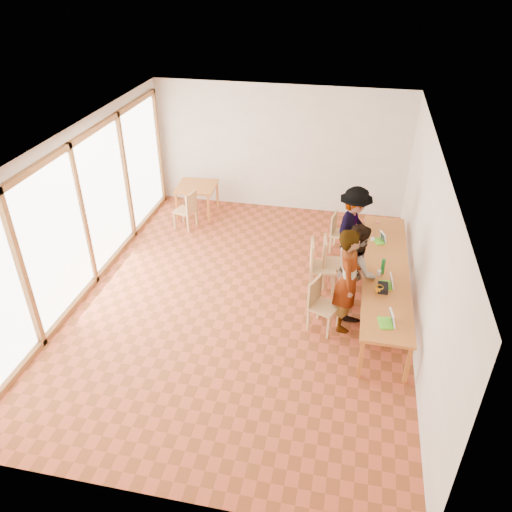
# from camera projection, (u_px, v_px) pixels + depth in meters

# --- Properties ---
(ground) EXTENTS (8.00, 8.00, 0.00)m
(ground) POSITION_uv_depth(u_px,v_px,m) (243.00, 300.00, 9.24)
(ground) COLOR #AF482A
(ground) RESTS_ON ground
(wall_back) EXTENTS (6.00, 0.10, 3.00)m
(wall_back) POSITION_uv_depth(u_px,v_px,m) (280.00, 149.00, 11.77)
(wall_back) COLOR silver
(wall_back) RESTS_ON ground
(wall_front) EXTENTS (6.00, 0.10, 3.00)m
(wall_front) POSITION_uv_depth(u_px,v_px,m) (153.00, 412.00, 5.12)
(wall_front) COLOR silver
(wall_front) RESTS_ON ground
(wall_right) EXTENTS (0.10, 8.00, 3.00)m
(wall_right) POSITION_uv_depth(u_px,v_px,m) (425.00, 247.00, 7.93)
(wall_right) COLOR silver
(wall_right) RESTS_ON ground
(window_wall) EXTENTS (0.10, 8.00, 3.00)m
(window_wall) POSITION_uv_depth(u_px,v_px,m) (81.00, 213.00, 8.96)
(window_wall) COLOR white
(window_wall) RESTS_ON ground
(ceiling) EXTENTS (6.00, 8.00, 0.04)m
(ceiling) POSITION_uv_depth(u_px,v_px,m) (240.00, 142.00, 7.65)
(ceiling) COLOR white
(ceiling) RESTS_ON wall_back
(communal_table) EXTENTS (0.80, 4.00, 0.75)m
(communal_table) POSITION_uv_depth(u_px,v_px,m) (386.00, 271.00, 8.79)
(communal_table) COLOR #BC7129
(communal_table) RESTS_ON ground
(side_table) EXTENTS (0.90, 0.90, 0.75)m
(side_table) POSITION_uv_depth(u_px,v_px,m) (197.00, 188.00, 11.87)
(side_table) COLOR #BC7129
(side_table) RESTS_ON ground
(chair_near) EXTENTS (0.57, 0.57, 0.50)m
(chair_near) POSITION_uv_depth(u_px,v_px,m) (319.00, 299.00, 8.31)
(chair_near) COLOR tan
(chair_near) RESTS_ON ground
(chair_mid) EXTENTS (0.53, 0.53, 0.54)m
(chair_mid) POSITION_uv_depth(u_px,v_px,m) (317.00, 261.00, 9.22)
(chair_mid) COLOR tan
(chair_mid) RESTS_ON ground
(chair_far) EXTENTS (0.52, 0.52, 0.53)m
(chair_far) POSITION_uv_depth(u_px,v_px,m) (330.00, 257.00, 9.34)
(chair_far) COLOR tan
(chair_far) RESTS_ON ground
(chair_empty) EXTENTS (0.46, 0.46, 0.45)m
(chair_empty) POSITION_uv_depth(u_px,v_px,m) (337.00, 228.00, 10.50)
(chair_empty) COLOR tan
(chair_empty) RESTS_ON ground
(chair_spare) EXTENTS (0.51, 0.51, 0.48)m
(chair_spare) POSITION_uv_depth(u_px,v_px,m) (188.00, 207.00, 11.30)
(chair_spare) COLOR tan
(chair_spare) RESTS_ON ground
(person_near) EXTENTS (0.47, 0.69, 1.86)m
(person_near) POSITION_uv_depth(u_px,v_px,m) (348.00, 280.00, 8.15)
(person_near) COLOR gray
(person_near) RESTS_ON ground
(person_mid) EXTENTS (0.81, 0.95, 1.73)m
(person_mid) POSITION_uv_depth(u_px,v_px,m) (356.00, 270.00, 8.53)
(person_mid) COLOR gray
(person_mid) RESTS_ON ground
(person_far) EXTENTS (0.98, 1.27, 1.74)m
(person_far) POSITION_uv_depth(u_px,v_px,m) (353.00, 229.00, 9.76)
(person_far) COLOR gray
(person_far) RESTS_ON ground
(laptop_near) EXTENTS (0.27, 0.30, 0.23)m
(laptop_near) POSITION_uv_depth(u_px,v_px,m) (389.00, 321.00, 7.45)
(laptop_near) COLOR #5BD725
(laptop_near) RESTS_ON communal_table
(laptop_mid) EXTENTS (0.24, 0.27, 0.21)m
(laptop_mid) POSITION_uv_depth(u_px,v_px,m) (389.00, 283.00, 8.29)
(laptop_mid) COLOR #5BD725
(laptop_mid) RESTS_ON communal_table
(laptop_far) EXTENTS (0.28, 0.29, 0.20)m
(laptop_far) POSITION_uv_depth(u_px,v_px,m) (381.00, 239.00, 9.54)
(laptop_far) COLOR #5BD725
(laptop_far) RESTS_ON communal_table
(yellow_mug) EXTENTS (0.14, 0.14, 0.11)m
(yellow_mug) POSITION_uv_depth(u_px,v_px,m) (379.00, 289.00, 8.15)
(yellow_mug) COLOR #F7A30D
(yellow_mug) RESTS_ON communal_table
(green_bottle) EXTENTS (0.07, 0.07, 0.28)m
(green_bottle) POSITION_uv_depth(u_px,v_px,m) (383.00, 266.00, 8.58)
(green_bottle) COLOR #136827
(green_bottle) RESTS_ON communal_table
(clear_glass) EXTENTS (0.07, 0.07, 0.09)m
(clear_glass) POSITION_uv_depth(u_px,v_px,m) (379.00, 273.00, 8.58)
(clear_glass) COLOR silver
(clear_glass) RESTS_ON communal_table
(condiment_cup) EXTENTS (0.08, 0.08, 0.06)m
(condiment_cup) POSITION_uv_depth(u_px,v_px,m) (373.00, 239.00, 9.59)
(condiment_cup) COLOR white
(condiment_cup) RESTS_ON communal_table
(pink_phone) EXTENTS (0.05, 0.10, 0.01)m
(pink_phone) POSITION_uv_depth(u_px,v_px,m) (378.00, 222.00, 10.23)
(pink_phone) COLOR #EB4F67
(pink_phone) RESTS_ON communal_table
(black_pouch) EXTENTS (0.16, 0.26, 0.09)m
(black_pouch) POSITION_uv_depth(u_px,v_px,m) (383.00, 288.00, 8.20)
(black_pouch) COLOR black
(black_pouch) RESTS_ON communal_table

